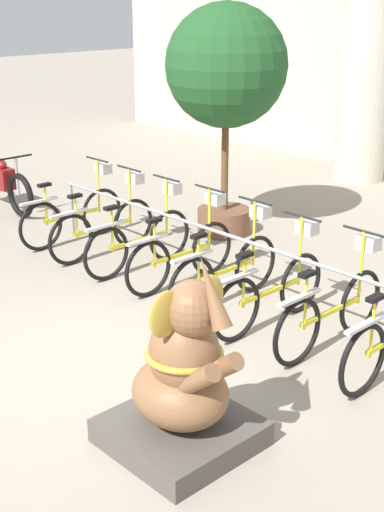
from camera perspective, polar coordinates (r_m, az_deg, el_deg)
name	(u,v)px	position (r m, az deg, el deg)	size (l,w,h in m)	color
ground_plane	(100,364)	(6.76, -7.38, -8.55)	(60.00, 60.00, 0.00)	gray
column_left	(369,30)	(13.18, 14.01, 17.14)	(1.15, 1.15, 5.16)	#BCB7A8
bike_rack	(209,238)	(8.03, 1.41, 1.41)	(5.61, 0.05, 0.77)	gray
bicycle_0	(74,213)	(9.88, -9.39, 3.43)	(0.48, 1.66, 1.10)	black
bicycle_1	(105,225)	(9.31, -6.97, 2.50)	(0.48, 1.66, 1.10)	black
bicycle_2	(141,238)	(8.78, -4.09, 1.48)	(0.48, 1.66, 1.10)	black
bicycle_3	(183,251)	(8.30, -0.69, 0.39)	(0.48, 1.66, 1.10)	black
bicycle_4	(227,268)	(7.82, 2.85, -0.93)	(0.48, 1.66, 1.10)	black
bicycle_5	(273,288)	(7.33, 6.47, -2.56)	(0.48, 1.66, 1.10)	black
bicycle_6	(333,308)	(6.97, 11.23, -4.09)	(0.48, 1.66, 1.10)	black
elephant_statue	(183,382)	(5.34, -0.69, -10.09)	(1.01, 1.01, 1.62)	#4C4742
potted_tree	(226,73)	(9.77, 2.76, 14.42)	(1.64, 1.64, 3.15)	brown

